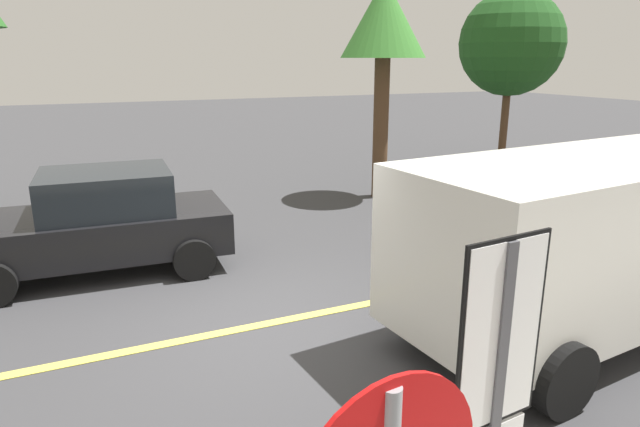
{
  "coord_description": "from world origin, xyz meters",
  "views": [
    {
      "loc": [
        -2.03,
        -6.18,
        3.3
      ],
      "look_at": [
        1.03,
        0.63,
        1.2
      ],
      "focal_mm": 31.08,
      "sensor_mm": 36.0,
      "label": 1
    }
  ],
  "objects_px": {
    "speed_limit_sign": "(496,382)",
    "tree_right_verge": "(384,25)",
    "tree_left_verge": "(511,44)",
    "white_van": "(595,233)",
    "car_black_approaching": "(99,222)"
  },
  "relations": [
    {
      "from": "speed_limit_sign",
      "to": "tree_right_verge",
      "type": "height_order",
      "value": "tree_right_verge"
    },
    {
      "from": "tree_left_verge",
      "to": "tree_right_verge",
      "type": "xyz_separation_m",
      "value": [
        -5.59,
        -1.95,
        0.31
      ]
    },
    {
      "from": "white_van",
      "to": "car_black_approaching",
      "type": "xyz_separation_m",
      "value": [
        -5.38,
        4.62,
        -0.45
      ]
    },
    {
      "from": "white_van",
      "to": "speed_limit_sign",
      "type": "bearing_deg",
      "value": -145.9
    },
    {
      "from": "speed_limit_sign",
      "to": "tree_right_verge",
      "type": "relative_size",
      "value": 0.5
    },
    {
      "from": "speed_limit_sign",
      "to": "white_van",
      "type": "height_order",
      "value": "speed_limit_sign"
    },
    {
      "from": "speed_limit_sign",
      "to": "white_van",
      "type": "xyz_separation_m",
      "value": [
        3.85,
        2.6,
        -0.5
      ]
    },
    {
      "from": "car_black_approaching",
      "to": "speed_limit_sign",
      "type": "bearing_deg",
      "value": -77.98
    },
    {
      "from": "speed_limit_sign",
      "to": "car_black_approaching",
      "type": "height_order",
      "value": "speed_limit_sign"
    },
    {
      "from": "car_black_approaching",
      "to": "tree_right_verge",
      "type": "xyz_separation_m",
      "value": [
        6.54,
        2.52,
        3.22
      ]
    },
    {
      "from": "tree_left_verge",
      "to": "tree_right_verge",
      "type": "bearing_deg",
      "value": -160.75
    },
    {
      "from": "car_black_approaching",
      "to": "tree_left_verge",
      "type": "xyz_separation_m",
      "value": [
        12.13,
        4.47,
        2.91
      ]
    },
    {
      "from": "white_van",
      "to": "tree_left_verge",
      "type": "bearing_deg",
      "value": 53.4
    },
    {
      "from": "tree_left_verge",
      "to": "white_van",
      "type": "bearing_deg",
      "value": -126.6
    },
    {
      "from": "white_van",
      "to": "tree_right_verge",
      "type": "relative_size",
      "value": 1.06
    }
  ]
}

